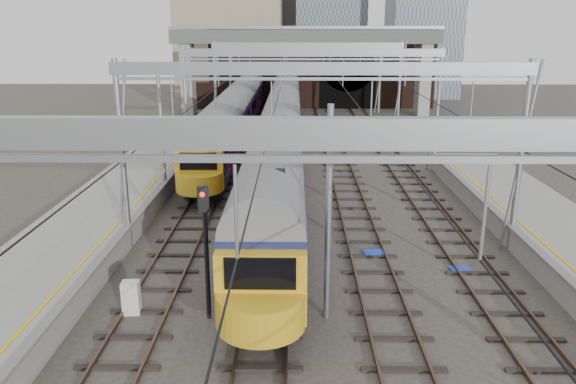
{
  "coord_description": "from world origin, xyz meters",
  "views": [
    {
      "loc": [
        -1.05,
        -14.57,
        9.19
      ],
      "look_at": [
        -1.35,
        8.4,
        2.4
      ],
      "focal_mm": 35.0,
      "sensor_mm": 36.0,
      "label": 1
    }
  ],
  "objects_px": {
    "signal_near_centre": "(281,216)",
    "relay_cabinet": "(131,298)",
    "signal_near_left": "(205,236)",
    "train_main": "(284,114)",
    "train_second": "(247,96)"
  },
  "relations": [
    {
      "from": "signal_near_centre",
      "to": "relay_cabinet",
      "type": "relative_size",
      "value": 4.1
    },
    {
      "from": "signal_near_centre",
      "to": "train_main",
      "type": "bearing_deg",
      "value": 93.98
    },
    {
      "from": "signal_near_left",
      "to": "signal_near_centre",
      "type": "height_order",
      "value": "signal_near_centre"
    },
    {
      "from": "train_second",
      "to": "signal_near_centre",
      "type": "distance_m",
      "value": 39.67
    },
    {
      "from": "train_main",
      "to": "train_second",
      "type": "distance_m",
      "value": 13.03
    },
    {
      "from": "train_main",
      "to": "relay_cabinet",
      "type": "bearing_deg",
      "value": -98.9
    },
    {
      "from": "train_main",
      "to": "signal_near_left",
      "type": "bearing_deg",
      "value": -93.66
    },
    {
      "from": "train_second",
      "to": "relay_cabinet",
      "type": "height_order",
      "value": "train_second"
    },
    {
      "from": "train_second",
      "to": "signal_near_centre",
      "type": "height_order",
      "value": "signal_near_centre"
    },
    {
      "from": "train_main",
      "to": "signal_near_centre",
      "type": "relative_size",
      "value": 13.44
    },
    {
      "from": "train_second",
      "to": "signal_near_centre",
      "type": "relative_size",
      "value": 12.89
    },
    {
      "from": "train_main",
      "to": "signal_near_left",
      "type": "height_order",
      "value": "train_main"
    },
    {
      "from": "train_main",
      "to": "signal_near_left",
      "type": "relative_size",
      "value": 13.68
    },
    {
      "from": "signal_near_left",
      "to": "relay_cabinet",
      "type": "distance_m",
      "value": 3.53
    },
    {
      "from": "train_main",
      "to": "relay_cabinet",
      "type": "distance_m",
      "value": 28.93
    }
  ]
}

